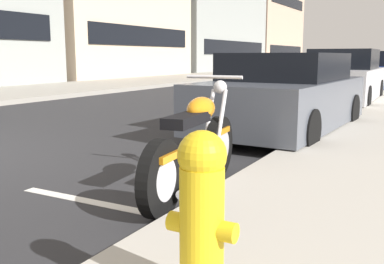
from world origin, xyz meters
The scene contains 9 objects.
sidewalk_far_curb centered at (12.00, 6.71, 0.07)m, with size 120.00×5.00×0.14m, color gray.
parking_stall_stripe centered at (0.00, -3.61, 0.00)m, with size 0.12×2.20×0.01m, color silver.
parked_motorcycle centered at (0.72, -4.04, 0.44)m, with size 2.14×0.62×1.13m.
parked_car_across_street centered at (4.47, -3.77, 0.66)m, with size 4.15×2.07×1.38m.
parked_car_far_down_curb centered at (10.17, -3.74, 0.70)m, with size 4.62×1.87×1.52m.
parked_car_near_corner centered at (16.19, -3.58, 0.70)m, with size 4.64×2.17×1.52m.
fire_hydrant centered at (-1.18, -5.09, 0.59)m, with size 0.24×0.36×0.85m.
townhouse_near_left centered at (32.60, 13.34, 4.59)m, with size 14.49×8.73×9.18m.
townhouse_mid_block centered at (47.11, 14.45, 4.35)m, with size 13.70×10.96×8.70m.
Camera 1 is at (-3.02, -6.03, 1.33)m, focal length 41.68 mm.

